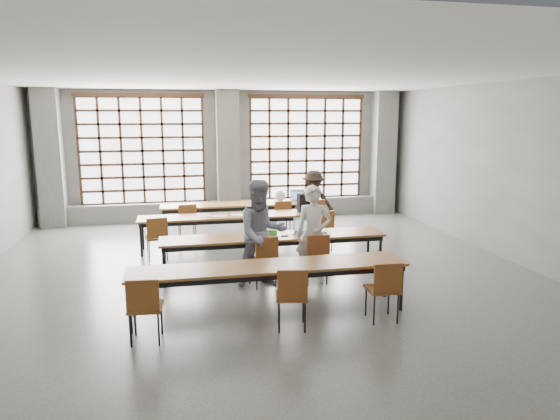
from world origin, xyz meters
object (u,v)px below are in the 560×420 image
at_px(student_male, 314,234).
at_px(chair_mid_right, 323,226).
at_px(student_female, 262,233).
at_px(mouse, 325,232).
at_px(backpack, 305,203).
at_px(student_back, 313,203).
at_px(chair_mid_left, 157,234).
at_px(phone, 285,236).
at_px(chair_back_right, 315,213).
at_px(chair_near_mid, 292,292).
at_px(chair_front_left, 264,256).
at_px(chair_back_left, 187,219).
at_px(desk_row_a, 244,206).
at_px(plastic_bag, 280,196).
at_px(chair_near_right, 384,285).
at_px(chair_mid_centre, 257,229).
at_px(laptop_front, 303,229).
at_px(chair_front_right, 316,253).
at_px(desk_row_b, 233,218).
at_px(desk_row_c, 274,239).
at_px(laptop_back, 298,198).
at_px(desk_row_d, 269,270).
at_px(chair_back_mid, 282,215).
at_px(green_box, 270,232).
at_px(chair_near_left, 144,303).
at_px(red_pouch, 145,304).

bearing_deg(student_male, chair_mid_right, 80.82).
height_order(student_female, mouse, student_female).
distance_m(student_female, mouse, 1.35).
distance_m(student_male, backpack, 2.60).
height_order(student_back, mouse, student_back).
bearing_deg(chair_mid_left, phone, -33.01).
relative_size(chair_mid_left, student_back, 0.57).
relative_size(chair_back_right, chair_near_mid, 1.00).
relative_size(chair_mid_right, chair_front_left, 1.00).
bearing_deg(chair_back_left, desk_row_a, 24.31).
bearing_deg(plastic_bag, chair_near_right, -87.59).
distance_m(chair_mid_centre, mouse, 1.74).
bearing_deg(chair_mid_left, chair_near_right, -49.76).
relative_size(chair_mid_left, chair_mid_centre, 1.00).
relative_size(chair_mid_left, laptop_front, 2.04).
distance_m(chair_mid_centre, plastic_bag, 2.28).
relative_size(chair_front_right, mouse, 8.98).
height_order(chair_mid_centre, laptop_front, laptop_front).
distance_m(desk_row_b, laptop_front, 2.16).
relative_size(desk_row_c, plastic_bag, 13.99).
xyz_separation_m(chair_mid_left, mouse, (3.02, -1.38, 0.21)).
distance_m(chair_mid_right, chair_near_mid, 4.05).
bearing_deg(phone, chair_mid_centre, 100.34).
bearing_deg(chair_back_right, chair_mid_right, -99.08).
bearing_deg(student_female, chair_near_mid, -95.10).
bearing_deg(plastic_bag, laptop_back, 7.32).
height_order(mouse, phone, mouse).
height_order(desk_row_d, phone, phone).
relative_size(chair_back_right, chair_mid_centre, 1.00).
xyz_separation_m(chair_front_left, chair_near_right, (1.37, -1.74, 0.00)).
height_order(chair_back_mid, chair_back_right, same).
bearing_deg(desk_row_b, mouse, -54.50).
distance_m(chair_back_left, green_box, 3.01).
bearing_deg(student_female, mouse, 13.59).
height_order(chair_back_right, laptop_back, laptop_back).
bearing_deg(chair_near_right, chair_near_left, 180.00).
bearing_deg(chair_mid_right, desk_row_c, -134.30).
xyz_separation_m(student_male, laptop_back, (0.70, 3.97, -0.05)).
xyz_separation_m(chair_mid_right, chair_near_right, (-0.25, -3.74, 0.00)).
height_order(chair_back_mid, backpack, backpack).
distance_m(laptop_back, phone, 3.75).
xyz_separation_m(desk_row_b, chair_back_right, (2.04, 0.74, -0.13)).
relative_size(chair_mid_right, chair_front_right, 1.00).
xyz_separation_m(chair_near_mid, student_female, (-0.08, 1.87, 0.36)).
relative_size(desk_row_b, green_box, 16.00).
xyz_separation_m(desk_row_d, backpack, (1.52, 3.78, 0.27)).
relative_size(plastic_bag, red_pouch, 1.43).
bearing_deg(chair_back_right, chair_back_mid, -179.98).
height_order(desk_row_a, chair_mid_left, chair_mid_left).
bearing_deg(chair_near_left, desk_row_a, 70.24).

